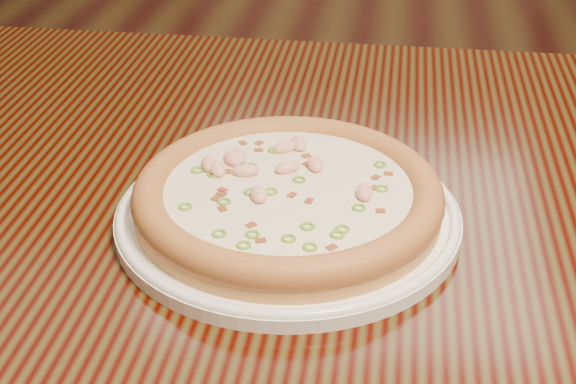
# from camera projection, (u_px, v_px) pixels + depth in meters

# --- Properties ---
(ground) EXTENTS (9.00, 9.00, 0.00)m
(ground) POSITION_uv_depth(u_px,v_px,m) (309.00, 324.00, 1.73)
(ground) COLOR black
(hero_table) EXTENTS (1.20, 0.80, 0.75)m
(hero_table) POSITION_uv_depth(u_px,v_px,m) (418.00, 290.00, 0.77)
(hero_table) COLOR black
(hero_table) RESTS_ON ground
(plate) EXTENTS (0.30, 0.30, 0.02)m
(plate) POSITION_uv_depth(u_px,v_px,m) (288.00, 213.00, 0.69)
(plate) COLOR white
(plate) RESTS_ON hero_table
(pizza) EXTENTS (0.26, 0.26, 0.03)m
(pizza) POSITION_uv_depth(u_px,v_px,m) (288.00, 195.00, 0.68)
(pizza) COLOR #C6894B
(pizza) RESTS_ON plate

